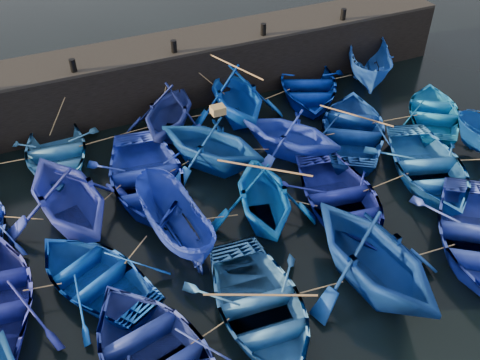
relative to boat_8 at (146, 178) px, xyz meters
name	(u,v)px	position (x,y,z in m)	size (l,w,h in m)	color
ground	(283,257)	(2.86, -4.80, -0.57)	(120.00, 120.00, 0.00)	black
quay_wall	(170,73)	(2.86, 5.70, 0.68)	(26.00, 2.50, 2.50)	black
quay_top	(167,45)	(2.86, 5.70, 1.99)	(26.00, 2.50, 0.12)	black
bollard_1	(73,65)	(-1.14, 4.80, 2.30)	(0.24, 0.24, 0.50)	black
bollard_2	(174,46)	(2.86, 4.80, 2.30)	(0.24, 0.24, 0.50)	black
bollard_3	(263,29)	(6.86, 4.80, 2.30)	(0.24, 0.24, 0.50)	black
bollard_4	(343,14)	(10.86, 4.80, 2.30)	(0.24, 0.24, 0.50)	black
boat_1	(55,153)	(-2.62, 2.89, -0.08)	(3.41, 4.77, 0.99)	#2C6BB4
boat_2	(169,111)	(1.90, 3.08, 0.50)	(3.51, 4.07, 2.14)	navy
boat_3	(236,94)	(4.77, 2.99, 0.62)	(3.89, 4.51, 2.37)	#073FC3
boat_4	(308,85)	(8.43, 3.41, -0.02)	(3.79, 5.30, 1.10)	#001F89
boat_5	(369,63)	(11.63, 3.39, 0.38)	(1.84, 4.89, 1.89)	#1848A6
boat_7	(68,195)	(-2.66, -0.65, 0.68)	(4.11, 4.76, 2.51)	#23309A
boat_8	(146,178)	(0.00, 0.00, 0.00)	(3.93, 5.49, 1.14)	#182EAA
boat_9	(211,142)	(2.59, 0.33, 0.56)	(3.69, 4.28, 2.25)	navy
boat_10	(291,133)	(5.55, -0.22, 0.47)	(3.41, 3.96, 2.08)	blue
boat_11	(354,128)	(8.34, -0.34, -0.02)	(3.80, 5.31, 1.10)	navy
boat_12	(434,112)	(12.15, -0.59, -0.11)	(3.17, 4.43, 0.92)	blue
boat_14	(94,275)	(-2.59, -3.54, -0.11)	(3.20, 4.47, 0.93)	#05379C
boat_15	(174,222)	(0.10, -2.73, 0.23)	(1.55, 4.12, 1.59)	#182E97
boat_16	(263,195)	(3.04, -3.01, 0.49)	(3.49, 4.04, 2.13)	#0650B4
boat_17	(341,199)	(5.58, -3.70, -0.04)	(3.64, 5.08, 1.05)	navy
boat_18	(429,167)	(9.36, -3.54, -0.03)	(3.70, 5.17, 1.07)	blue
boat_21	(157,357)	(-1.78, -6.87, -0.01)	(3.83, 5.35, 1.11)	navy
boat_22	(260,308)	(1.19, -6.56, -0.06)	(3.53, 4.93, 1.02)	#2862A5
boat_23	(374,254)	(4.59, -6.74, 0.72)	(4.22, 4.89, 2.57)	navy
boat_24	(477,236)	(8.43, -6.91, -0.02)	(3.79, 5.30, 1.10)	#2A3FBD
wooden_crate	(218,110)	(2.89, 0.33, 1.83)	(0.48, 0.40, 0.28)	#9B7B44
mooring_ropes	(227,147)	(3.13, 0.16, 0.30)	(17.94, 11.65, 2.10)	tan
loose_oars	(282,148)	(4.33, -1.73, 1.12)	(9.41, 11.63, 1.41)	#99724C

